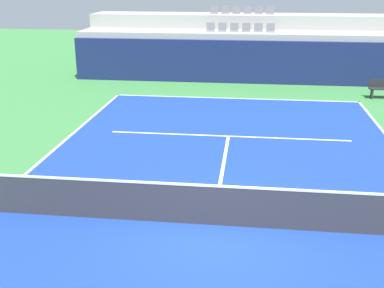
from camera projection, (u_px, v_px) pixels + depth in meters
ground_plane at (213, 225)px, 10.85m from camera, size 80.00×80.00×0.00m
court_surface at (213, 225)px, 10.85m from camera, size 11.00×24.00×0.01m
baseline_far at (235, 98)px, 22.05m from camera, size 11.00×0.10×0.00m
service_line_far at (228, 136)px, 16.85m from camera, size 8.26×0.10×0.00m
centre_service_line at (222, 171)px, 13.84m from camera, size 0.10×6.40×0.00m
back_wall at (238, 62)px, 24.96m from camera, size 17.20×0.30×2.18m
stands_tier_lower at (239, 55)px, 26.17m from camera, size 17.20×2.40×2.47m
stands_tier_upper at (241, 42)px, 28.30m from camera, size 17.20×2.40×3.21m
seating_row_lower at (240, 29)px, 25.82m from camera, size 3.62×0.44×0.44m
seating_row_upper at (242, 12)px, 27.83m from camera, size 3.62×0.44×0.44m
tennis_net at (213, 205)px, 10.68m from camera, size 11.08×0.08×1.07m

